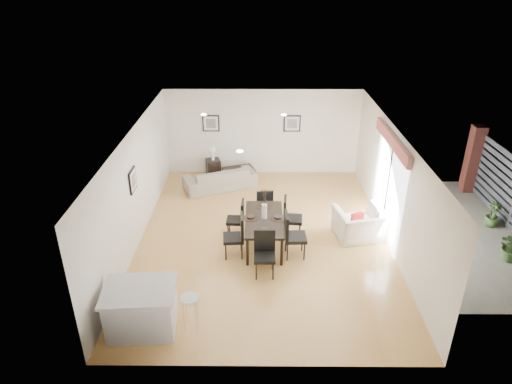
{
  "coord_description": "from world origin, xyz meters",
  "views": [
    {
      "loc": [
        -0.12,
        -9.52,
        6.0
      ],
      "look_at": [
        -0.19,
        0.4,
        1.06
      ],
      "focal_mm": 32.0,
      "sensor_mm": 36.0,
      "label": 1
    }
  ],
  "objects_px": {
    "dining_chair_enear": "(291,233)",
    "dining_chair_head": "(265,250)",
    "dining_chair_foot": "(264,204)",
    "kitchen_island": "(141,309)",
    "coffee_table": "(239,174)",
    "dining_chair_wnear": "(237,234)",
    "armchair": "(360,224)",
    "dining_chair_wfar": "(238,217)",
    "bar_stool": "(190,302)",
    "sofa": "(220,178)",
    "dining_table": "(264,221)",
    "dining_chair_efar": "(289,215)",
    "side_table": "(213,168)"
  },
  "relations": [
    {
      "from": "dining_table",
      "to": "dining_chair_wfar",
      "type": "distance_m",
      "value": 0.77
    },
    {
      "from": "dining_chair_efar",
      "to": "dining_chair_foot",
      "type": "distance_m",
      "value": 0.88
    },
    {
      "from": "bar_stool",
      "to": "dining_chair_wnear",
      "type": "bearing_deg",
      "value": 72.66
    },
    {
      "from": "armchair",
      "to": "dining_chair_wfar",
      "type": "xyz_separation_m",
      "value": [
        -2.95,
        0.08,
        0.15
      ]
    },
    {
      "from": "kitchen_island",
      "to": "side_table",
      "type": "bearing_deg",
      "value": 80.42
    },
    {
      "from": "kitchen_island",
      "to": "dining_chair_enear",
      "type": "bearing_deg",
      "value": 35.85
    },
    {
      "from": "sofa",
      "to": "dining_table",
      "type": "bearing_deg",
      "value": 89.23
    },
    {
      "from": "dining_chair_wfar",
      "to": "dining_chair_efar",
      "type": "bearing_deg",
      "value": 93.36
    },
    {
      "from": "dining_chair_foot",
      "to": "bar_stool",
      "type": "relative_size",
      "value": 1.32
    },
    {
      "from": "dining_chair_head",
      "to": "kitchen_island",
      "type": "distance_m",
      "value": 2.83
    },
    {
      "from": "armchair",
      "to": "dining_table",
      "type": "bearing_deg",
      "value": -2.98
    },
    {
      "from": "dining_chair_efar",
      "to": "dining_chair_head",
      "type": "xyz_separation_m",
      "value": [
        -0.61,
        -1.53,
        -0.0
      ]
    },
    {
      "from": "dining_chair_wnear",
      "to": "dining_chair_enear",
      "type": "distance_m",
      "value": 1.22
    },
    {
      "from": "dining_chair_foot",
      "to": "armchair",
      "type": "bearing_deg",
      "value": 153.86
    },
    {
      "from": "sofa",
      "to": "dining_chair_enear",
      "type": "height_order",
      "value": "dining_chair_enear"
    },
    {
      "from": "sofa",
      "to": "dining_chair_wfar",
      "type": "height_order",
      "value": "dining_chair_wfar"
    },
    {
      "from": "dining_chair_foot",
      "to": "bar_stool",
      "type": "distance_m",
      "value": 4.14
    },
    {
      "from": "dining_chair_enear",
      "to": "dining_chair_head",
      "type": "bearing_deg",
      "value": 134.2
    },
    {
      "from": "dining_table",
      "to": "coffee_table",
      "type": "xyz_separation_m",
      "value": [
        -0.75,
        3.74,
        -0.47
      ]
    },
    {
      "from": "dining_chair_wnear",
      "to": "dining_chair_wfar",
      "type": "relative_size",
      "value": 1.1
    },
    {
      "from": "sofa",
      "to": "side_table",
      "type": "relative_size",
      "value": 3.8
    },
    {
      "from": "dining_chair_wnear",
      "to": "kitchen_island",
      "type": "relative_size",
      "value": 0.77
    },
    {
      "from": "dining_chair_enear",
      "to": "dining_chair_efar",
      "type": "height_order",
      "value": "dining_chair_enear"
    },
    {
      "from": "dining_chair_wfar",
      "to": "dining_chair_efar",
      "type": "xyz_separation_m",
      "value": [
        1.24,
        0.01,
        0.05
      ]
    },
    {
      "from": "dining_chair_enear",
      "to": "dining_chair_head",
      "type": "height_order",
      "value": "dining_chair_enear"
    },
    {
      "from": "sofa",
      "to": "dining_table",
      "type": "height_order",
      "value": "dining_table"
    },
    {
      "from": "dining_chair_head",
      "to": "dining_chair_foot",
      "type": "height_order",
      "value": "dining_chair_head"
    },
    {
      "from": "dining_chair_wfar",
      "to": "kitchen_island",
      "type": "bearing_deg",
      "value": -23.7
    },
    {
      "from": "dining_chair_wfar",
      "to": "dining_chair_wnear",
      "type": "bearing_deg",
      "value": 3.33
    },
    {
      "from": "dining_chair_wfar",
      "to": "coffee_table",
      "type": "height_order",
      "value": "dining_chair_wfar"
    },
    {
      "from": "dining_table",
      "to": "dining_chair_enear",
      "type": "height_order",
      "value": "dining_chair_enear"
    },
    {
      "from": "sofa",
      "to": "dining_table",
      "type": "relative_size",
      "value": 1.2
    },
    {
      "from": "sofa",
      "to": "armchair",
      "type": "xyz_separation_m",
      "value": [
        3.62,
        -2.79,
        0.07
      ]
    },
    {
      "from": "side_table",
      "to": "dining_chair_foot",
      "type": "bearing_deg",
      "value": -61.33
    },
    {
      "from": "dining_chair_wnear",
      "to": "side_table",
      "type": "relative_size",
      "value": 1.85
    },
    {
      "from": "sofa",
      "to": "dining_chair_foot",
      "type": "height_order",
      "value": "dining_chair_foot"
    },
    {
      "from": "dining_chair_foot",
      "to": "bar_stool",
      "type": "bearing_deg",
      "value": 62.18
    },
    {
      "from": "dining_chair_enear",
      "to": "armchair",
      "type": "bearing_deg",
      "value": -67.51
    },
    {
      "from": "dining_table",
      "to": "dining_chair_foot",
      "type": "relative_size",
      "value": 1.85
    },
    {
      "from": "armchair",
      "to": "dining_chair_efar",
      "type": "xyz_separation_m",
      "value": [
        -1.72,
        0.1,
        0.19
      ]
    },
    {
      "from": "dining_chair_wnear",
      "to": "kitchen_island",
      "type": "xyz_separation_m",
      "value": [
        -1.63,
        -2.38,
        -0.12
      ]
    },
    {
      "from": "dining_chair_foot",
      "to": "kitchen_island",
      "type": "relative_size",
      "value": 0.71
    },
    {
      "from": "dining_chair_foot",
      "to": "dining_chair_wnear",
      "type": "bearing_deg",
      "value": 59.15
    },
    {
      "from": "sofa",
      "to": "side_table",
      "type": "xyz_separation_m",
      "value": [
        -0.28,
        0.83,
        -0.03
      ]
    },
    {
      "from": "dining_chair_head",
      "to": "kitchen_island",
      "type": "height_order",
      "value": "dining_chair_head"
    },
    {
      "from": "dining_chair_efar",
      "to": "dining_chair_wfar",
      "type": "bearing_deg",
      "value": 95.75
    },
    {
      "from": "armchair",
      "to": "bar_stool",
      "type": "relative_size",
      "value": 1.6
    },
    {
      "from": "sofa",
      "to": "dining_chair_foot",
      "type": "distance_m",
      "value": 2.44
    },
    {
      "from": "kitchen_island",
      "to": "dining_chair_foot",
      "type": "bearing_deg",
      "value": 56.09
    },
    {
      "from": "dining_chair_foot",
      "to": "coffee_table",
      "type": "relative_size",
      "value": 1.02
    }
  ]
}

